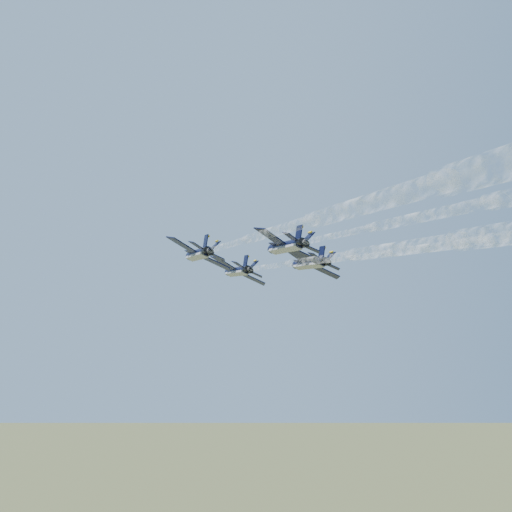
{
  "coord_description": "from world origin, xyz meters",
  "views": [
    {
      "loc": [
        -2.71,
        -102.43,
        71.45
      ],
      "look_at": [
        1.64,
        1.05,
        94.25
      ],
      "focal_mm": 40.0,
      "sensor_mm": 36.0,
      "label": 1
    }
  ],
  "objects_px": {
    "jet_left": "(198,254)",
    "jet_right": "(309,264)",
    "jet_lead": "(237,271)",
    "jet_slot": "(285,247)"
  },
  "relations": [
    {
      "from": "jet_lead",
      "to": "jet_slot",
      "type": "bearing_deg",
      "value": -89.44
    },
    {
      "from": "jet_right",
      "to": "jet_lead",
      "type": "bearing_deg",
      "value": 130.02
    },
    {
      "from": "jet_slot",
      "to": "jet_left",
      "type": "bearing_deg",
      "value": 137.5
    },
    {
      "from": "jet_slot",
      "to": "jet_lead",
      "type": "bearing_deg",
      "value": 90.56
    },
    {
      "from": "jet_left",
      "to": "jet_lead",
      "type": "bearing_deg",
      "value": 46.63
    },
    {
      "from": "jet_lead",
      "to": "jet_left",
      "type": "distance_m",
      "value": 17.02
    },
    {
      "from": "jet_right",
      "to": "jet_slot",
      "type": "height_order",
      "value": "same"
    },
    {
      "from": "jet_left",
      "to": "jet_right",
      "type": "relative_size",
      "value": 1.0
    },
    {
      "from": "jet_left",
      "to": "jet_slot",
      "type": "xyz_separation_m",
      "value": [
        14.82,
        -6.45,
        0.0
      ]
    },
    {
      "from": "jet_left",
      "to": "jet_right",
      "type": "xyz_separation_m",
      "value": [
        20.55,
        7.37,
        0.0
      ]
    }
  ]
}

